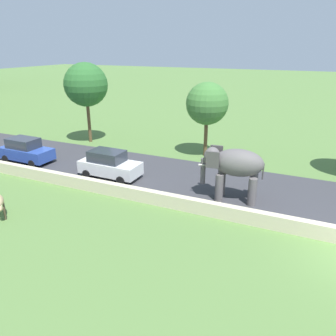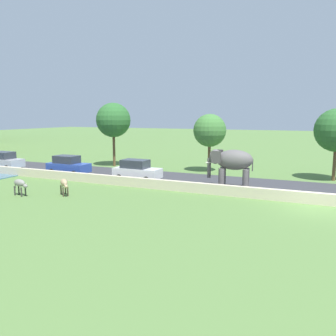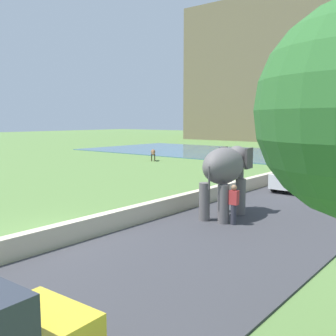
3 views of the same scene
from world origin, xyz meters
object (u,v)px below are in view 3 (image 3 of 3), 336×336
object	(u,v)px
elephant	(226,170)
car_blue	(335,164)
person_beside_elephant	(234,204)
cow_tan	(217,165)
cow_grey	(221,161)
cow_brown	(153,153)
car_white	(298,175)

from	to	relation	value
elephant	car_blue	xyz separation A→B (m)	(0.03, 15.36, -1.14)
person_beside_elephant	car_blue	size ratio (longest dim) A/B	0.41
cow_tan	cow_grey	bearing A→B (deg)	115.41
elephant	car_blue	distance (m)	15.40
cow_grey	cow_tan	size ratio (longest dim) A/B	1.09
person_beside_elephant	elephant	bearing A→B (deg)	134.58
car_blue	cow_grey	distance (m)	8.45
cow_brown	cow_grey	bearing A→B (deg)	-14.59
car_blue	car_white	xyz separation A→B (m)	(-0.00, -7.29, 0.00)
person_beside_elephant	car_white	world-z (taller)	car_white
person_beside_elephant	cow_tan	bearing A→B (deg)	124.89
car_white	cow_brown	bearing A→B (deg)	157.74
cow_tan	car_blue	bearing A→B (deg)	38.31
person_beside_elephant	car_white	xyz separation A→B (m)	(-0.93, 9.04, 0.03)
car_white	cow_grey	xyz separation A→B (m)	(-8.03, 4.68, -0.06)
person_beside_elephant	cow_tan	world-z (taller)	person_beside_elephant
person_beside_elephant	car_white	size ratio (longest dim) A/B	0.41
car_blue	cow_grey	xyz separation A→B (m)	(-8.03, -2.60, -0.06)
person_beside_elephant	car_white	bearing A→B (deg)	95.89
cow_tan	person_beside_elephant	bearing A→B (deg)	-55.11
car_white	elephant	bearing A→B (deg)	-90.19
elephant	cow_tan	world-z (taller)	elephant
car_blue	person_beside_elephant	bearing A→B (deg)	-86.73
person_beside_elephant	cow_brown	size ratio (longest dim) A/B	1.30
person_beside_elephant	car_blue	distance (m)	16.36
car_white	cow_tan	distance (m)	7.02
cow_brown	cow_tan	bearing A→B (deg)	-25.83
elephant	car_blue	world-z (taller)	elephant
car_blue	car_white	distance (m)	7.29
elephant	person_beside_elephant	distance (m)	1.80
car_blue	cow_grey	bearing A→B (deg)	-162.04
person_beside_elephant	cow_brown	world-z (taller)	person_beside_elephant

